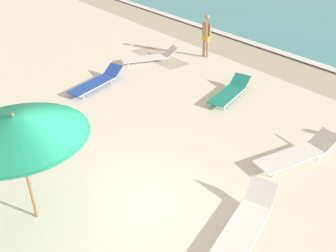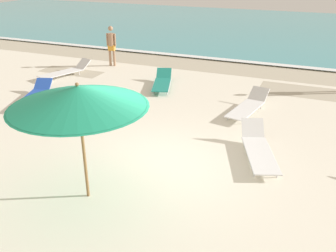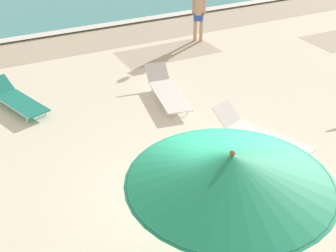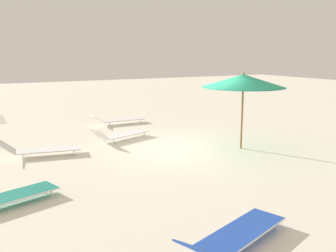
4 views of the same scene
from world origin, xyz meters
name	(u,v)px [view 4 (image 4 of 4)]	position (x,y,z in m)	size (l,w,h in m)	color
ground_plane	(189,151)	(0.00, 0.01, -0.08)	(60.00, 60.00, 0.16)	silver
beach_umbrella	(243,81)	(-0.76, -1.48, 2.15)	(2.60, 2.60, 2.42)	olive
sun_lounger_under_umbrella	(118,119)	(4.99, 0.55, 0.20)	(0.64, 2.29, 0.47)	white
sun_lounger_beside_umbrella	(120,134)	(2.15, 1.53, 0.21)	(1.36, 2.33, 0.57)	white
sun_lounger_near_water_left	(40,149)	(1.33, 4.35, 0.21)	(1.00, 2.36, 0.52)	white
sun_lounger_near_water_right	(234,235)	(-5.60, 2.55, 0.20)	(1.34, 2.38, 0.48)	blue
sun_lounger_mid_beach_solo	(5,196)	(-2.17, 5.61, 0.21)	(1.24, 2.19, 0.47)	#1E8475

